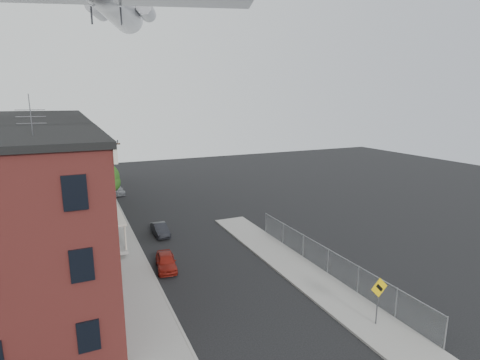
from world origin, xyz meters
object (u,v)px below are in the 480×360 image
object	(u,v)px
warning_sign	(379,294)
utility_pole	(112,187)
car_far	(116,190)
car_near	(166,261)
street_tree	(106,179)
car_mid	(160,230)

from	to	relation	value
warning_sign	utility_pole	bearing A→B (deg)	120.48
utility_pole	car_far	xyz separation A→B (m)	(2.00, 16.63, -4.12)
warning_sign	utility_pole	distance (m)	22.25
car_far	utility_pole	bearing A→B (deg)	-103.23
car_near	car_far	world-z (taller)	car_near
street_tree	car_near	xyz separation A→B (m)	(2.29, -17.41, -2.88)
street_tree	car_mid	bearing A→B (deg)	-71.83
warning_sign	utility_pole	world-z (taller)	utility_pole
utility_pole	car_mid	bearing A→B (deg)	-8.25
car_near	car_far	xyz separation A→B (m)	(-0.61, 24.12, -0.01)
warning_sign	street_tree	size ratio (longest dim) A/B	0.54
car_mid	street_tree	bearing A→B (deg)	106.85
warning_sign	car_far	distance (m)	36.85
street_tree	car_mid	distance (m)	11.40
street_tree	car_near	bearing A→B (deg)	-82.52
car_mid	car_far	size ratio (longest dim) A/B	0.84
car_far	warning_sign	bearing A→B (deg)	-81.90
warning_sign	car_near	bearing A→B (deg)	126.66
warning_sign	car_mid	distance (m)	19.97
utility_pole	car_near	size ratio (longest dim) A/B	2.68
car_mid	car_far	xyz separation A→B (m)	(-1.76, 17.18, 0.03)
utility_pole	street_tree	distance (m)	10.00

